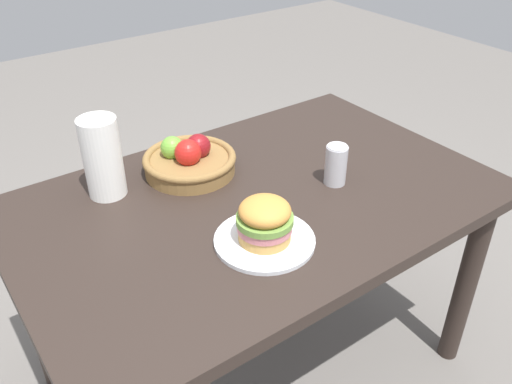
{
  "coord_description": "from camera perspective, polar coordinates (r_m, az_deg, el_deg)",
  "views": [
    {
      "loc": [
        -0.77,
        -1.07,
        1.62
      ],
      "look_at": [
        -0.05,
        -0.06,
        0.81
      ],
      "focal_mm": 37.8,
      "sensor_mm": 36.0,
      "label": 1
    }
  ],
  "objects": [
    {
      "name": "ground_plane",
      "position": [
        2.09,
        0.11,
        -17.9
      ],
      "size": [
        8.0,
        8.0,
        0.0
      ],
      "primitive_type": "plane",
      "color": "slate"
    },
    {
      "name": "fruit_basket",
      "position": [
        1.69,
        -7.08,
        3.37
      ],
      "size": [
        0.29,
        0.29,
        0.12
      ],
      "color": "olive",
      "rests_on": "dining_table"
    },
    {
      "name": "plate",
      "position": [
        1.4,
        0.91,
        -5.14
      ],
      "size": [
        0.26,
        0.26,
        0.01
      ],
      "primitive_type": "cylinder",
      "color": "white",
      "rests_on": "dining_table"
    },
    {
      "name": "sandwich",
      "position": [
        1.36,
        0.93,
        -2.98
      ],
      "size": [
        0.15,
        0.15,
        0.12
      ],
      "color": "tan",
      "rests_on": "plate"
    },
    {
      "name": "soda_can",
      "position": [
        1.63,
        8.45,
        2.88
      ],
      "size": [
        0.07,
        0.07,
        0.13
      ],
      "color": "silver",
      "rests_on": "dining_table"
    },
    {
      "name": "paper_towel_roll",
      "position": [
        1.59,
        -15.94,
        3.52
      ],
      "size": [
        0.11,
        0.11,
        0.24
      ],
      "primitive_type": "cylinder",
      "color": "white",
      "rests_on": "dining_table"
    },
    {
      "name": "dining_table",
      "position": [
        1.64,
        0.13,
        -3.37
      ],
      "size": [
        1.4,
        0.9,
        0.75
      ],
      "color": "#2D231E",
      "rests_on": "ground_plane"
    }
  ]
}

